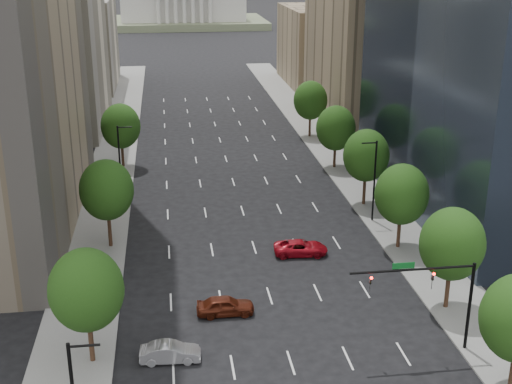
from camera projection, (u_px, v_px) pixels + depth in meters
name	position (u px, v px, depth m)	size (l,w,h in m)	color
sidewalk_left	(102.00, 217.00, 74.68)	(6.00, 200.00, 0.15)	slate
sidewalk_right	(376.00, 203.00, 78.59)	(6.00, 200.00, 0.15)	slate
midrise_cream_left	(53.00, 17.00, 107.67)	(14.00, 30.00, 35.00)	beige
filler_left	(80.00, 43.00, 141.31)	(14.00, 26.00, 18.00)	beige
parking_tan_right	(365.00, 30.00, 112.01)	(14.00, 30.00, 30.00)	#8C7759
filler_right	(319.00, 46.00, 145.15)	(14.00, 26.00, 16.00)	#8C7759
tree_right_1	(452.00, 244.00, 54.10)	(5.20, 5.20, 8.75)	#382316
tree_right_2	(402.00, 194.00, 65.33)	(5.20, 5.20, 8.61)	#382316
tree_right_3	(366.00, 156.00, 76.42)	(5.20, 5.20, 8.89)	#382316
tree_right_4	(336.00, 128.00, 89.62)	(5.20, 5.20, 8.46)	#382316
tree_right_5	(310.00, 100.00, 104.44)	(5.20, 5.20, 8.75)	#382316
tree_left_0	(86.00, 290.00, 46.85)	(5.20, 5.20, 8.75)	#382316
tree_left_1	(107.00, 190.00, 65.42)	(5.20, 5.20, 8.97)	#382316
tree_left_2	(121.00, 126.00, 89.75)	(5.20, 5.20, 8.68)	#382316
streetlight_rn	(374.00, 179.00, 72.05)	(1.70, 0.20, 9.00)	black
streetlight_ln	(120.00, 161.00, 77.99)	(1.70, 0.20, 9.00)	black
traffic_signal	(439.00, 289.00, 48.26)	(9.12, 0.40, 7.38)	black
capitol	(183.00, 2.00, 250.60)	(60.00, 40.00, 35.20)	#596647
foothills	(211.00, 26.00, 596.69)	(720.00, 413.00, 263.00)	olive
car_maroon	(225.00, 306.00, 54.84)	(1.86, 4.62, 1.57)	#4C190C
car_silver	(170.00, 352.00, 48.66)	(1.51, 4.33, 1.43)	#98989D
car_red_far	(301.00, 248.00, 65.52)	(2.38, 5.15, 1.43)	maroon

